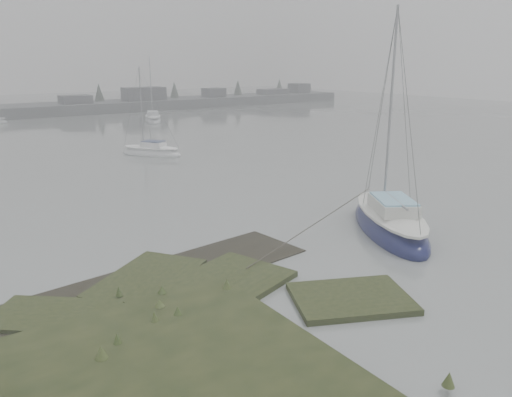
% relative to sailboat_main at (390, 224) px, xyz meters
% --- Properties ---
extents(ground, '(160.00, 160.00, 0.00)m').
position_rel_sailboat_main_xyz_m(ground, '(-6.60, 26.80, -0.31)').
color(ground, slate).
rests_on(ground, ground).
extents(far_shoreline, '(60.00, 8.00, 4.15)m').
position_rel_sailboat_main_xyz_m(far_shoreline, '(20.24, 58.70, 0.54)').
color(far_shoreline, '#4C4F51').
rests_on(far_shoreline, ground).
extents(sailboat_main, '(5.68, 7.27, 10.02)m').
position_rel_sailboat_main_xyz_m(sailboat_main, '(0.00, 0.00, 0.00)').
color(sailboat_main, '#0C103D').
rests_on(sailboat_main, ground).
extents(sailboat_white, '(4.29, 5.16, 7.21)m').
position_rel_sailboat_main_xyz_m(sailboat_white, '(-1.02, 22.67, -0.09)').
color(sailboat_white, white).
rests_on(sailboat_white, ground).
extents(sailboat_far_b, '(3.87, 6.16, 8.26)m').
position_rel_sailboat_main_xyz_m(sailboat_far_b, '(8.14, 42.95, -0.05)').
color(sailboat_far_b, silver).
rests_on(sailboat_far_b, ground).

